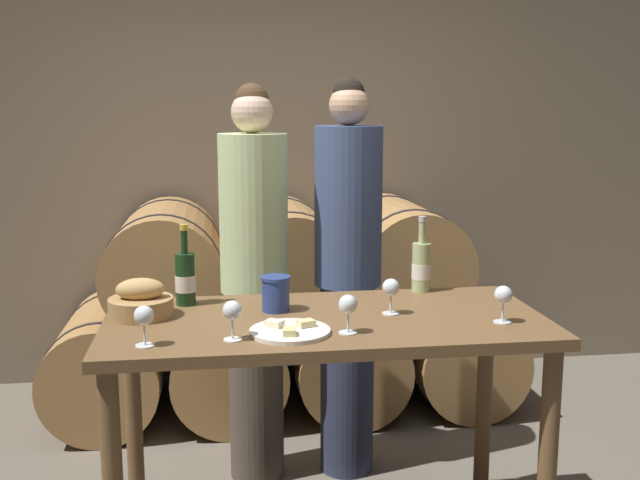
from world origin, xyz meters
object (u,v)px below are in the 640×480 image
person_left (255,281)px  wine_bottle_white (421,266)px  person_right (348,275)px  wine_bottle_red (185,278)px  wine_glass_center (348,306)px  wine_glass_right (391,289)px  cheese_plate (290,331)px  blue_crock (276,292)px  wine_glass_far_left (144,317)px  tasting_table (326,355)px  wine_glass_left (232,312)px  bread_basket (141,302)px  wine_glass_far_right (503,296)px

person_left → wine_bottle_white: 0.77m
person_right → wine_bottle_red: 0.85m
wine_bottle_white → wine_glass_center: 0.64m
wine_glass_right → cheese_plate: bearing=-154.6°
blue_crock → wine_glass_far_left: (-0.43, -0.35, 0.02)m
tasting_table → wine_glass_left: bearing=-146.8°
person_right → wine_glass_center: (-0.16, -0.91, 0.11)m
tasting_table → blue_crock: 0.29m
wine_glass_center → wine_glass_right: bearing=46.8°
bread_basket → wine_glass_left: 0.45m
wine_bottle_red → bread_basket: wine_bottle_red is taller
wine_glass_right → tasting_table: bearing=-177.4°
cheese_plate → blue_crock: bearing=94.7°
wine_glass_left → blue_crock: bearing=63.3°
wine_bottle_white → bread_basket: (-1.07, -0.22, -0.05)m
wine_glass_far_left → wine_glass_left: bearing=4.6°
tasting_table → person_right: bearing=74.0°
person_right → cheese_plate: size_ratio=6.77×
wine_bottle_white → wine_glass_far_right: wine_bottle_white is taller
cheese_plate → wine_glass_far_left: size_ratio=2.05×
wine_glass_far_left → wine_glass_right: 0.87m
blue_crock → cheese_plate: (0.02, -0.28, -0.06)m
tasting_table → wine_glass_far_left: wine_glass_far_left is taller
wine_glass_center → wine_glass_far_right: bearing=4.9°
wine_glass_far_right → wine_glass_far_left: bearing=-175.6°
person_right → wine_glass_right: (0.03, -0.71, 0.11)m
wine_glass_far_right → person_right: bearing=113.9°
wine_bottle_white → wine_glass_far_right: (0.16, -0.47, -0.01)m
wine_bottle_white → bread_basket: wine_bottle_white is taller
wine_bottle_white → blue_crock: (-0.60, -0.21, -0.03)m
cheese_plate → wine_glass_left: (-0.19, -0.05, 0.08)m
person_right → wine_glass_far_right: person_right is taller
person_left → wine_glass_center: 0.95m
tasting_table → wine_bottle_white: 0.59m
wine_bottle_red → blue_crock: wine_bottle_red is taller
person_left → wine_glass_right: person_left is taller
tasting_table → blue_crock: blue_crock is taller
person_left → blue_crock: size_ratio=13.84×
cheese_plate → wine_glass_far_left: (-0.46, -0.07, 0.08)m
wine_bottle_red → wine_glass_left: size_ratio=2.35×
bread_basket → wine_glass_right: bearing=-5.9°
tasting_table → wine_bottle_red: 0.60m
tasting_table → bread_basket: 0.68m
person_right → wine_bottle_white: 0.47m
wine_bottle_red → wine_glass_far_left: size_ratio=2.35×
tasting_table → wine_glass_far_right: (0.59, -0.15, 0.23)m
wine_bottle_red → person_left: bearing=59.5°
bread_basket → cheese_plate: (0.50, -0.27, -0.04)m
wine_bottle_red → wine_glass_far_left: bearing=-102.7°
person_right → wine_glass_left: 1.08m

